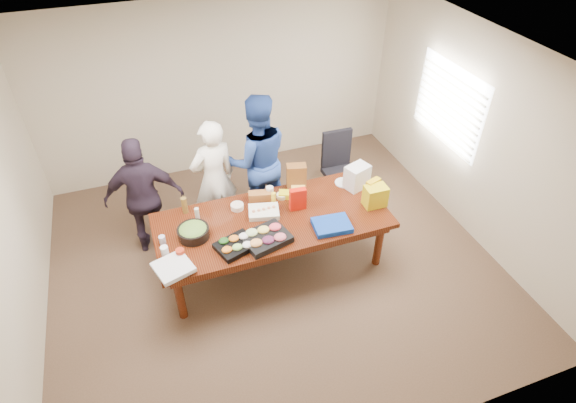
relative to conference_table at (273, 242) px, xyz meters
name	(u,v)px	position (x,y,z in m)	size (l,w,h in m)	color
floor	(274,263)	(0.00, 0.00, -0.39)	(5.50, 5.00, 0.02)	#47301E
ceiling	(268,61)	(0.00, 0.00, 2.33)	(5.50, 5.00, 0.02)	white
wall_back	(220,88)	(0.00, 2.50, 0.98)	(5.50, 0.04, 2.70)	beige
wall_front	(379,368)	(0.00, -2.50, 0.98)	(5.50, 0.04, 2.70)	beige
wall_left	(1,235)	(-2.75, 0.00, 0.98)	(0.04, 5.00, 2.70)	beige
wall_right	(476,136)	(2.75, 0.00, 0.98)	(0.04, 5.00, 2.70)	beige
window_panel	(448,105)	(2.72, 0.60, 1.12)	(0.03, 1.40, 1.10)	white
window_blinds	(446,106)	(2.68, 0.60, 1.12)	(0.04, 1.36, 1.00)	beige
conference_table	(273,242)	(0.00, 0.00, 0.00)	(2.80, 1.20, 0.75)	#4C1C0F
office_chair	(341,172)	(1.34, 0.90, 0.15)	(0.54, 0.54, 1.05)	black
person_center	(214,179)	(-0.50, 0.92, 0.47)	(0.62, 0.40, 1.69)	white
person_right	(257,160)	(0.12, 1.00, 0.57)	(0.92, 0.71, 1.88)	navy
person_left	(144,197)	(-1.40, 0.85, 0.45)	(0.97, 0.40, 1.66)	#271C28
veggie_tray	(236,246)	(-0.54, -0.33, 0.41)	(0.42, 0.33, 0.06)	black
fruit_tray	(266,238)	(-0.19, -0.33, 0.41)	(0.51, 0.40, 0.08)	black
sheet_cake	(264,212)	(-0.07, 0.13, 0.41)	(0.36, 0.27, 0.06)	white
salad_bowl	(193,233)	(-0.95, 0.01, 0.43)	(0.37, 0.37, 0.12)	black
chip_bag_blue	(332,225)	(0.61, -0.38, 0.41)	(0.43, 0.32, 0.06)	#0C369B
chip_bag_red	(298,199)	(0.36, 0.08, 0.52)	(0.20, 0.08, 0.29)	red
chip_bag_yellow	(372,190)	(1.30, -0.05, 0.52)	(0.19, 0.08, 0.29)	#E5B20F
chip_bag_orange	(298,196)	(0.39, 0.17, 0.51)	(0.17, 0.08, 0.26)	gold
mayo_jar	(270,192)	(0.11, 0.43, 0.45)	(0.09, 0.09, 0.15)	white
mustard_bottle	(274,198)	(0.11, 0.28, 0.46)	(0.06, 0.06, 0.16)	yellow
dressing_bottle	(184,205)	(-0.96, 0.48, 0.48)	(0.07, 0.07, 0.22)	brown
ranch_bottle	(197,214)	(-0.85, 0.30, 0.46)	(0.05, 0.05, 0.16)	beige
banana_bunch	(287,195)	(0.31, 0.35, 0.41)	(0.22, 0.13, 0.07)	yellow
bread_loaf	(260,196)	(-0.03, 0.41, 0.43)	(0.28, 0.12, 0.11)	#9A5A27
kraft_bag	(296,176)	(0.50, 0.52, 0.54)	(0.25, 0.14, 0.33)	brown
red_cup	(180,254)	(-1.15, -0.28, 0.44)	(0.09, 0.09, 0.13)	#AB2911
clear_cup_a	(165,251)	(-1.30, -0.18, 0.43)	(0.09, 0.09, 0.12)	white
clear_cup_b	(162,240)	(-1.30, 0.02, 0.43)	(0.07, 0.07, 0.10)	silver
pizza_box_lower	(173,268)	(-1.25, -0.42, 0.40)	(0.36, 0.36, 0.04)	silver
pizza_box_upper	(173,267)	(-1.25, -0.45, 0.44)	(0.36, 0.36, 0.04)	silver
plate_a	(343,183)	(1.11, 0.37, 0.38)	(0.23, 0.23, 0.01)	white
plate_b	(296,194)	(0.43, 0.34, 0.38)	(0.26, 0.26, 0.02)	white
dip_bowl_a	(282,196)	(0.24, 0.36, 0.40)	(0.13, 0.13, 0.05)	#F1EEB3
dip_bowl_b	(237,207)	(-0.35, 0.33, 0.41)	(0.16, 0.16, 0.06)	beige
grocery_bag_white	(357,177)	(1.23, 0.25, 0.53)	(0.30, 0.21, 0.32)	white
grocery_bag_yellow	(375,196)	(1.28, -0.17, 0.51)	(0.27, 0.19, 0.27)	yellow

